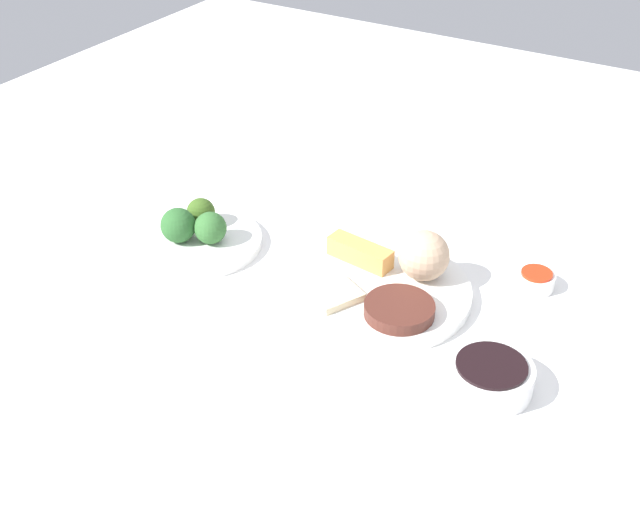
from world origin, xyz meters
TOP-DOWN VIEW (x-y plane):
  - tabletop at (0.00, 0.00)m, footprint 2.20×2.20m
  - main_plate at (-0.02, 0.01)m, footprint 0.27×0.27m
  - rice_scoop at (-0.06, -0.05)m, footprint 0.07×0.07m
  - spring_roll at (0.04, -0.04)m, footprint 0.11×0.04m
  - crab_rangoon_wonton at (0.03, 0.06)m, footprint 0.09×0.09m
  - stir_fry_heap at (-0.07, 0.05)m, footprint 0.10×0.10m
  - broccoli_plate at (0.29, 0.03)m, footprint 0.20×0.20m
  - broccoli_floret_0 at (0.31, 0.00)m, footprint 0.05×0.05m
  - broccoli_floret_1 at (0.31, 0.06)m, footprint 0.06×0.06m
  - broccoli_floret_2 at (0.27, 0.03)m, footprint 0.05×0.05m
  - soy_sauce_bowl at (-0.22, 0.11)m, footprint 0.11×0.11m
  - soy_sauce_bowl_liquid at (-0.22, 0.11)m, footprint 0.09×0.09m
  - sauce_ramekin_sweet_and_sour at (-0.20, -0.13)m, footprint 0.06×0.06m
  - sauce_ramekin_sweet_and_sour_liquid at (-0.20, -0.13)m, footprint 0.05×0.05m

SIDE VIEW (x-z plane):
  - tabletop at x=0.00m, z-range 0.00..0.02m
  - broccoli_plate at x=0.29m, z-range 0.02..0.03m
  - main_plate at x=-0.02m, z-range 0.02..0.04m
  - sauce_ramekin_sweet_and_sour at x=-0.20m, z-range 0.02..0.04m
  - soy_sauce_bowl at x=-0.22m, z-range 0.02..0.06m
  - crab_rangoon_wonton at x=0.03m, z-range 0.04..0.05m
  - stir_fry_heap at x=-0.07m, z-range 0.04..0.05m
  - sauce_ramekin_sweet_and_sour_liquid at x=-0.20m, z-range 0.04..0.05m
  - spring_roll at x=0.04m, z-range 0.04..0.07m
  - broccoli_floret_0 at x=0.31m, z-range 0.03..0.08m
  - soy_sauce_bowl_liquid at x=-0.22m, z-range 0.06..0.06m
  - broccoli_floret_2 at x=0.27m, z-range 0.03..0.08m
  - broccoli_floret_1 at x=0.31m, z-range 0.03..0.09m
  - rice_scoop at x=-0.06m, z-range 0.04..0.11m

